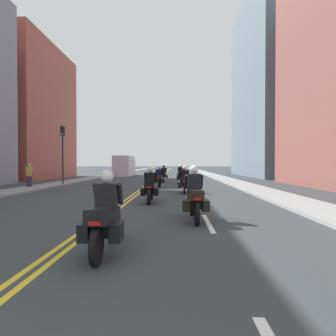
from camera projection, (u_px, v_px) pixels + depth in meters
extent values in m
plane|color=#33383C|center=(164.00, 173.00, 47.86)|extent=(264.00, 264.00, 0.00)
cube|color=gray|center=(122.00, 173.00, 48.11)|extent=(2.10, 144.00, 0.12)
cube|color=gray|center=(206.00, 173.00, 47.62)|extent=(2.10, 144.00, 0.12)
cube|color=yellow|center=(163.00, 173.00, 47.87)|extent=(0.12, 132.00, 0.01)
cube|color=yellow|center=(164.00, 173.00, 47.86)|extent=(0.12, 132.00, 0.01)
cube|color=silver|center=(208.00, 223.00, 7.78)|extent=(0.14, 2.40, 0.01)
cube|color=silver|center=(194.00, 197.00, 13.78)|extent=(0.14, 2.40, 0.01)
cube|color=silver|center=(189.00, 187.00, 19.78)|extent=(0.14, 2.40, 0.01)
cube|color=silver|center=(186.00, 182.00, 25.77)|extent=(0.14, 2.40, 0.01)
cube|color=silver|center=(184.00, 178.00, 31.77)|extent=(0.14, 2.40, 0.01)
cube|color=silver|center=(183.00, 176.00, 37.76)|extent=(0.14, 2.40, 0.01)
cube|color=silver|center=(182.00, 174.00, 43.76)|extent=(0.14, 2.40, 0.01)
cube|color=silver|center=(182.00, 173.00, 49.76)|extent=(0.14, 2.40, 0.01)
cube|color=silver|center=(181.00, 172.00, 55.75)|extent=(0.14, 2.40, 0.01)
cube|color=#984539|center=(30.00, 113.00, 31.48)|extent=(6.43, 12.51, 15.56)
cube|color=#2D3847|center=(3.00, 146.00, 31.64)|extent=(0.04, 10.51, 0.90)
cube|color=#2D3847|center=(3.00, 121.00, 31.60)|extent=(0.04, 10.51, 0.90)
cube|color=#2D3847|center=(3.00, 97.00, 31.55)|extent=(0.04, 10.51, 0.90)
cube|color=#2D3847|center=(3.00, 73.00, 31.51)|extent=(0.04, 10.51, 0.90)
cube|color=slate|center=(268.00, 87.00, 37.38)|extent=(6.49, 17.71, 24.95)
cube|color=#2D3847|center=(291.00, 132.00, 37.38)|extent=(0.04, 14.88, 0.90)
cube|color=#2D3847|center=(292.00, 33.00, 37.16)|extent=(0.04, 14.88, 0.90)
cylinder|color=black|center=(115.00, 225.00, 6.09)|extent=(0.13, 0.64, 0.64)
cylinder|color=black|center=(97.00, 247.00, 4.52)|extent=(0.13, 0.64, 0.64)
cube|color=silver|center=(115.00, 210.00, 6.09)|extent=(0.15, 0.32, 0.04)
cube|color=black|center=(107.00, 220.00, 5.30)|extent=(0.36, 1.20, 0.40)
cube|color=black|center=(98.00, 216.00, 4.59)|extent=(0.41, 0.37, 0.28)
cube|color=red|center=(95.00, 224.00, 4.40)|extent=(0.20, 0.04, 0.06)
cube|color=black|center=(86.00, 231.00, 4.83)|extent=(0.21, 0.45, 0.32)
cube|color=black|center=(117.00, 231.00, 4.83)|extent=(0.21, 0.45, 0.32)
cube|color=#B2C1CC|center=(112.00, 198.00, 5.80)|extent=(0.36, 0.13, 0.36)
cube|color=black|center=(106.00, 197.00, 5.24)|extent=(0.41, 0.27, 0.54)
cylinder|color=black|center=(96.00, 194.00, 5.39)|extent=(0.11, 0.28, 0.45)
cylinder|color=black|center=(120.00, 194.00, 5.39)|extent=(0.11, 0.28, 0.45)
sphere|color=white|center=(107.00, 176.00, 5.27)|extent=(0.26, 0.26, 0.26)
cylinder|color=black|center=(192.00, 205.00, 8.93)|extent=(0.13, 0.68, 0.68)
cylinder|color=black|center=(197.00, 213.00, 7.46)|extent=(0.13, 0.68, 0.68)
cube|color=silver|center=(192.00, 195.00, 8.92)|extent=(0.15, 0.33, 0.04)
cube|color=black|center=(194.00, 200.00, 8.19)|extent=(0.37, 1.13, 0.40)
cube|color=black|center=(197.00, 195.00, 7.52)|extent=(0.41, 0.38, 0.28)
cube|color=red|center=(197.00, 199.00, 7.33)|extent=(0.20, 0.04, 0.06)
cube|color=black|center=(186.00, 205.00, 7.75)|extent=(0.22, 0.45, 0.32)
cube|color=black|center=(205.00, 205.00, 7.75)|extent=(0.22, 0.45, 0.32)
cube|color=#B2C1CC|center=(192.00, 186.00, 8.65)|extent=(0.36, 0.14, 0.36)
cube|color=black|center=(194.00, 184.00, 8.13)|extent=(0.41, 0.28, 0.60)
cylinder|color=black|center=(186.00, 182.00, 8.28)|extent=(0.11, 0.28, 0.45)
cylinder|color=black|center=(201.00, 182.00, 8.28)|extent=(0.11, 0.28, 0.45)
sphere|color=white|center=(194.00, 169.00, 8.15)|extent=(0.26, 0.26, 0.26)
cylinder|color=black|center=(152.00, 193.00, 12.88)|extent=(0.16, 0.67, 0.67)
cylinder|color=black|center=(149.00, 197.00, 11.23)|extent=(0.16, 0.67, 0.67)
cube|color=silver|center=(152.00, 185.00, 12.87)|extent=(0.15, 0.32, 0.04)
cube|color=black|center=(150.00, 188.00, 12.05)|extent=(0.36, 1.26, 0.40)
cube|color=black|center=(149.00, 185.00, 11.31)|extent=(0.41, 0.37, 0.28)
cube|color=red|center=(149.00, 187.00, 11.12)|extent=(0.20, 0.04, 0.06)
cube|color=black|center=(143.00, 192.00, 11.56)|extent=(0.21, 0.45, 0.32)
cube|color=black|center=(156.00, 192.00, 11.56)|extent=(0.21, 0.45, 0.32)
cube|color=#B2C1CC|center=(151.00, 179.00, 12.57)|extent=(0.36, 0.13, 0.36)
cube|color=black|center=(150.00, 178.00, 11.99)|extent=(0.41, 0.27, 0.52)
cylinder|color=black|center=(145.00, 177.00, 12.14)|extent=(0.11, 0.28, 0.45)
cylinder|color=black|center=(156.00, 177.00, 12.14)|extent=(0.11, 0.28, 0.45)
sphere|color=white|center=(150.00, 169.00, 12.02)|extent=(0.26, 0.26, 0.26)
cylinder|color=black|center=(184.00, 186.00, 16.66)|extent=(0.13, 0.61, 0.61)
cylinder|color=black|center=(184.00, 189.00, 15.19)|extent=(0.13, 0.61, 0.61)
cube|color=silver|center=(184.00, 181.00, 16.66)|extent=(0.15, 0.32, 0.04)
cube|color=black|center=(184.00, 183.00, 15.92)|extent=(0.36, 1.13, 0.40)
cube|color=black|center=(184.00, 180.00, 15.25)|extent=(0.41, 0.37, 0.28)
cube|color=red|center=(184.00, 181.00, 15.06)|extent=(0.20, 0.04, 0.06)
cube|color=black|center=(180.00, 185.00, 15.50)|extent=(0.21, 0.45, 0.32)
cube|color=black|center=(189.00, 185.00, 15.46)|extent=(0.21, 0.45, 0.32)
cube|color=#B2C1CC|center=(184.00, 176.00, 16.39)|extent=(0.36, 0.13, 0.36)
cube|color=black|center=(184.00, 175.00, 15.86)|extent=(0.41, 0.27, 0.56)
cylinder|color=black|center=(180.00, 174.00, 16.03)|extent=(0.11, 0.28, 0.45)
cylinder|color=black|center=(188.00, 174.00, 15.99)|extent=(0.11, 0.28, 0.45)
sphere|color=white|center=(184.00, 168.00, 15.88)|extent=(0.26, 0.26, 0.26)
cylinder|color=black|center=(160.00, 182.00, 20.26)|extent=(0.12, 0.64, 0.64)
cylinder|color=black|center=(159.00, 184.00, 18.77)|extent=(0.12, 0.64, 0.64)
cube|color=silver|center=(160.00, 178.00, 20.26)|extent=(0.14, 0.32, 0.04)
cube|color=black|center=(159.00, 179.00, 19.51)|extent=(0.33, 1.14, 0.40)
cube|color=black|center=(159.00, 177.00, 18.84)|extent=(0.40, 0.37, 0.28)
cube|color=red|center=(158.00, 178.00, 18.65)|extent=(0.20, 0.03, 0.06)
cube|color=black|center=(155.00, 181.00, 19.08)|extent=(0.21, 0.44, 0.32)
cube|color=black|center=(163.00, 181.00, 19.05)|extent=(0.21, 0.44, 0.32)
cube|color=#B2C1CC|center=(160.00, 174.00, 19.98)|extent=(0.36, 0.13, 0.36)
cube|color=black|center=(159.00, 173.00, 19.45)|extent=(0.40, 0.27, 0.52)
cylinder|color=black|center=(156.00, 172.00, 19.61)|extent=(0.10, 0.28, 0.45)
cylinder|color=black|center=(163.00, 172.00, 19.59)|extent=(0.10, 0.28, 0.45)
sphere|color=white|center=(159.00, 167.00, 19.48)|extent=(0.26, 0.26, 0.26)
cylinder|color=black|center=(182.00, 179.00, 24.07)|extent=(0.17, 0.68, 0.68)
cylinder|color=black|center=(181.00, 180.00, 22.60)|extent=(0.17, 0.68, 0.68)
cube|color=silver|center=(182.00, 175.00, 24.06)|extent=(0.16, 0.33, 0.04)
cube|color=black|center=(181.00, 176.00, 23.33)|extent=(0.38, 1.14, 0.40)
cube|color=black|center=(181.00, 174.00, 22.66)|extent=(0.42, 0.38, 0.28)
cube|color=red|center=(181.00, 175.00, 22.47)|extent=(0.20, 0.04, 0.06)
cube|color=black|center=(178.00, 178.00, 22.91)|extent=(0.22, 0.45, 0.32)
cube|color=black|center=(184.00, 178.00, 22.86)|extent=(0.22, 0.45, 0.32)
cube|color=#B2C1CC|center=(181.00, 172.00, 23.79)|extent=(0.37, 0.14, 0.36)
cube|color=black|center=(181.00, 171.00, 23.27)|extent=(0.41, 0.28, 0.58)
cylinder|color=black|center=(179.00, 170.00, 23.44)|extent=(0.12, 0.29, 0.45)
cylinder|color=black|center=(184.00, 170.00, 23.40)|extent=(0.12, 0.29, 0.45)
sphere|color=white|center=(181.00, 166.00, 23.29)|extent=(0.26, 0.26, 0.26)
cylinder|color=black|center=(164.00, 178.00, 27.31)|extent=(0.14, 0.62, 0.62)
cylinder|color=black|center=(164.00, 178.00, 25.72)|extent=(0.14, 0.62, 0.62)
cube|color=silver|center=(164.00, 174.00, 27.31)|extent=(0.16, 0.33, 0.04)
cube|color=black|center=(164.00, 175.00, 26.51)|extent=(0.39, 1.23, 0.40)
cube|color=black|center=(164.00, 173.00, 25.79)|extent=(0.42, 0.38, 0.28)
cube|color=red|center=(164.00, 174.00, 25.60)|extent=(0.20, 0.04, 0.06)
cube|color=black|center=(161.00, 176.00, 26.03)|extent=(0.23, 0.45, 0.32)
cube|color=black|center=(167.00, 176.00, 26.04)|extent=(0.23, 0.45, 0.32)
cube|color=#B2C1CC|center=(164.00, 171.00, 27.01)|extent=(0.37, 0.14, 0.36)
cube|color=black|center=(164.00, 171.00, 26.45)|extent=(0.41, 0.28, 0.52)
cylinder|color=black|center=(161.00, 170.00, 26.60)|extent=(0.12, 0.29, 0.45)
cylinder|color=black|center=(166.00, 170.00, 26.61)|extent=(0.12, 0.29, 0.45)
sphere|color=black|center=(164.00, 166.00, 26.48)|extent=(0.26, 0.26, 0.26)
cylinder|color=black|center=(180.00, 176.00, 31.10)|extent=(0.11, 0.67, 0.67)
cylinder|color=black|center=(180.00, 176.00, 29.47)|extent=(0.11, 0.67, 0.67)
cube|color=silver|center=(180.00, 173.00, 31.10)|extent=(0.14, 0.32, 0.04)
cube|color=black|center=(180.00, 174.00, 30.28)|extent=(0.33, 1.25, 0.40)
cube|color=black|center=(180.00, 172.00, 29.54)|extent=(0.40, 0.36, 0.28)
cube|color=red|center=(180.00, 173.00, 29.35)|extent=(0.20, 0.03, 0.06)
cube|color=black|center=(178.00, 175.00, 29.80)|extent=(0.20, 0.44, 0.32)
cube|color=black|center=(183.00, 175.00, 29.78)|extent=(0.20, 0.44, 0.32)
cube|color=#B2C1CC|center=(180.00, 170.00, 30.80)|extent=(0.36, 0.13, 0.36)
cube|color=black|center=(180.00, 169.00, 30.22)|extent=(0.40, 0.26, 0.55)
cylinder|color=black|center=(178.00, 169.00, 30.38)|extent=(0.10, 0.28, 0.45)
cylinder|color=black|center=(182.00, 169.00, 30.37)|extent=(0.10, 0.28, 0.45)
sphere|color=white|center=(180.00, 166.00, 30.25)|extent=(0.26, 0.26, 0.26)
cylinder|color=black|center=(63.00, 160.00, 21.48)|extent=(0.12, 0.12, 4.01)
cube|color=black|center=(63.00, 131.00, 21.44)|extent=(0.28, 0.28, 0.80)
sphere|color=green|center=(62.00, 134.00, 21.30)|extent=(0.18, 0.18, 0.18)
cube|color=#2A2437|center=(29.00, 182.00, 18.68)|extent=(0.28, 0.20, 0.86)
cube|color=#A19638|center=(29.00, 171.00, 18.67)|extent=(0.36, 0.22, 0.68)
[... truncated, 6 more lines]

